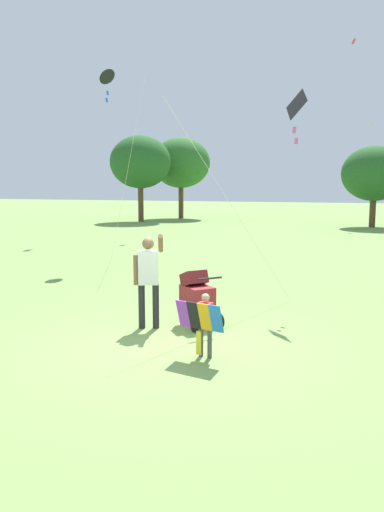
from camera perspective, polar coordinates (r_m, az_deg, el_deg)
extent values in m
plane|color=#75994C|center=(8.43, -2.20, -9.98)|extent=(120.00, 120.00, 0.00)
cylinder|color=brown|center=(34.54, -5.72, 5.75)|extent=(0.36, 0.36, 2.30)
ellipsoid|color=#235623|center=(34.53, -5.78, 10.37)|extent=(4.08, 3.67, 3.46)
cylinder|color=brown|center=(37.40, -1.23, 5.98)|extent=(0.36, 0.36, 2.30)
ellipsoid|color=#2D6628|center=(37.40, -1.25, 10.34)|extent=(4.23, 3.80, 3.59)
cylinder|color=brown|center=(31.87, 19.44, 4.50)|extent=(0.36, 0.36, 1.62)
ellipsoid|color=#235623|center=(31.82, 19.64, 8.66)|extent=(3.75, 3.38, 3.19)
cylinder|color=#4C4C51|center=(7.82, 1.98, -9.58)|extent=(0.07, 0.07, 0.48)
cylinder|color=#4C4C51|center=(7.89, 1.01, -9.41)|extent=(0.07, 0.07, 0.48)
cube|color=red|center=(7.74, 1.50, -6.51)|extent=(0.24, 0.18, 0.36)
cylinder|color=tan|center=(7.68, 2.37, -6.81)|extent=(0.05, 0.05, 0.32)
cylinder|color=tan|center=(7.81, 0.65, -6.56)|extent=(0.05, 0.05, 0.32)
sphere|color=tan|center=(7.67, 1.51, -4.65)|extent=(0.13, 0.13, 0.13)
cube|color=blue|center=(7.45, 2.69, -6.99)|extent=(0.22, 0.19, 0.43)
cube|color=#F4A319|center=(7.54, 1.44, -6.81)|extent=(0.22, 0.19, 0.43)
cube|color=black|center=(7.63, 0.22, -6.62)|extent=(0.22, 0.19, 0.43)
cube|color=purple|center=(7.72, -0.97, -6.44)|extent=(0.22, 0.19, 0.43)
cube|color=yellow|center=(7.68, 0.74, -9.66)|extent=(0.08, 0.03, 0.36)
cylinder|color=#232328|center=(9.34, -5.62, -5.60)|extent=(0.12, 0.12, 0.81)
cylinder|color=#232328|center=(9.33, -4.05, -5.59)|extent=(0.12, 0.12, 0.81)
cube|color=silver|center=(9.19, -4.89, -1.28)|extent=(0.41, 0.33, 0.61)
cylinder|color=brown|center=(9.21, -6.26, -1.55)|extent=(0.09, 0.09, 0.54)
cylinder|color=brown|center=(9.26, -3.51, 1.42)|extent=(0.25, 0.50, 0.38)
sphere|color=brown|center=(9.13, -4.92, 1.38)|extent=(0.21, 0.21, 0.21)
cylinder|color=black|center=(9.92, -0.56, -6.32)|extent=(0.22, 0.23, 0.28)
cylinder|color=black|center=(9.12, 0.26, -7.64)|extent=(0.22, 0.23, 0.28)
cylinder|color=black|center=(9.36, 3.10, -7.23)|extent=(0.22, 0.23, 0.28)
cube|color=maroon|center=(9.46, 0.59, -4.43)|extent=(0.76, 0.77, 0.36)
cube|color=maroon|center=(9.51, 0.23, -2.51)|extent=(0.59, 0.59, 0.35)
cylinder|color=black|center=(8.98, 1.97, -2.51)|extent=(0.37, 0.36, 0.04)
cube|color=black|center=(11.46, 11.57, 16.22)|extent=(0.51, 0.67, 0.71)
cube|color=pink|center=(11.36, 11.32, 13.58)|extent=(0.09, 0.06, 0.14)
cube|color=pink|center=(11.43, 11.53, 12.44)|extent=(0.09, 0.06, 0.14)
cylinder|color=silver|center=(10.17, 4.83, 4.92)|extent=(2.01, 2.74, 4.10)
cone|color=black|center=(17.67, -9.46, 19.12)|extent=(0.60, 0.67, 0.45)
cube|color=blue|center=(17.55, -9.38, 17.46)|extent=(0.07, 0.09, 0.14)
cube|color=blue|center=(17.53, -9.47, 16.74)|extent=(0.06, 0.09, 0.14)
cylinder|color=silver|center=(16.39, -7.21, 9.20)|extent=(1.88, 1.26, 5.85)
cube|color=#F4A319|center=(33.47, 19.25, 13.63)|extent=(0.15, 0.33, 0.33)
cube|color=red|center=(28.81, 17.56, 21.82)|extent=(0.21, 0.25, 0.32)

